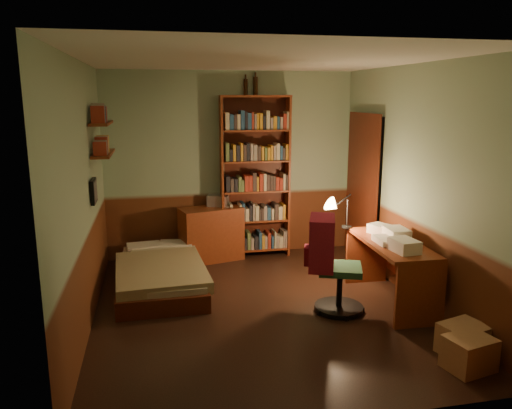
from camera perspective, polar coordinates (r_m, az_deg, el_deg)
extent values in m
cube|color=black|center=(5.53, 0.54, -11.86)|extent=(3.50, 4.00, 0.02)
cube|color=silver|center=(5.06, 0.60, 16.33)|extent=(3.50, 4.00, 0.02)
cube|color=#89A685|center=(7.09, -2.90, 4.53)|extent=(3.50, 0.02, 2.60)
cube|color=#89A685|center=(5.07, -19.26, 0.77)|extent=(0.02, 4.00, 2.60)
cube|color=#89A685|center=(5.77, 17.92, 2.18)|extent=(0.02, 4.00, 2.60)
cube|color=#89A685|center=(3.26, 8.13, -4.80)|extent=(3.50, 0.02, 2.60)
cube|color=black|center=(6.95, 12.23, 1.60)|extent=(0.06, 0.90, 2.00)
cube|color=#3F170C|center=(6.93, 11.96, 1.59)|extent=(0.02, 0.98, 2.08)
cube|color=olive|center=(6.14, -10.86, -6.82)|extent=(0.98, 1.81, 0.53)
cube|color=maroon|center=(7.00, -5.14, -3.36)|extent=(0.92, 0.61, 0.75)
cube|color=#B2B2B7|center=(7.03, -4.36, 0.49)|extent=(0.34, 0.29, 0.15)
cube|color=maroon|center=(7.02, -0.11, 3.09)|extent=(0.98, 0.35, 2.27)
cylinder|color=black|center=(7.01, -1.19, 13.27)|extent=(0.07, 0.07, 0.22)
cylinder|color=black|center=(7.04, -0.06, 13.40)|extent=(0.07, 0.07, 0.25)
cube|color=maroon|center=(5.75, 15.11, -7.47)|extent=(0.59, 1.33, 0.70)
cube|color=silver|center=(5.92, 14.10, -2.75)|extent=(0.29, 0.32, 0.11)
cone|color=black|center=(6.05, 10.41, -0.22)|extent=(0.18, 0.18, 0.52)
cube|color=#234D2C|center=(5.39, 9.58, -7.70)|extent=(0.53, 0.50, 0.85)
cube|color=maroon|center=(5.39, 9.76, 0.06)|extent=(0.30, 0.49, 0.55)
cube|color=maroon|center=(6.10, -17.05, 5.59)|extent=(0.20, 0.90, 0.03)
cube|color=maroon|center=(6.07, -17.25, 8.88)|extent=(0.20, 0.90, 0.03)
cube|color=black|center=(5.66, -18.07, 1.47)|extent=(0.04, 0.32, 0.26)
cube|color=#A67A50|center=(4.71, 23.18, -15.37)|extent=(0.44, 0.38, 0.28)
cube|color=#A67A50|center=(4.95, 22.63, -14.04)|extent=(0.46, 0.41, 0.27)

